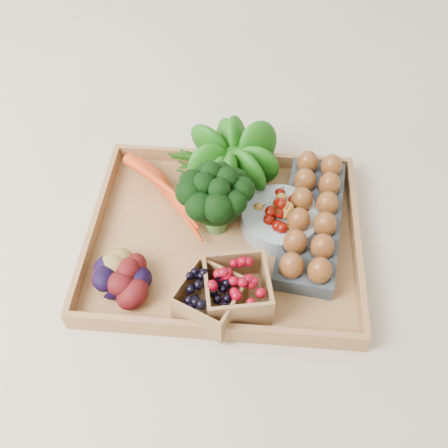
# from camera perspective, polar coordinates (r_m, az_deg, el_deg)

# --- Properties ---
(ground) EXTENTS (4.00, 4.00, 0.00)m
(ground) POSITION_cam_1_polar(r_m,az_deg,el_deg) (1.05, -0.00, -2.02)
(ground) COLOR beige
(ground) RESTS_ON ground
(tray) EXTENTS (0.55, 0.45, 0.01)m
(tray) POSITION_cam_1_polar(r_m,az_deg,el_deg) (1.05, -0.00, -1.78)
(tray) COLOR #AA7747
(tray) RESTS_ON ground
(carrots) EXTENTS (0.21, 0.15, 0.05)m
(carrots) POSITION_cam_1_polar(r_m,az_deg,el_deg) (1.09, -6.12, 3.39)
(carrots) COLOR red
(carrots) RESTS_ON tray
(lettuce) EXTENTS (0.15, 0.15, 0.15)m
(lettuce) POSITION_cam_1_polar(r_m,az_deg,el_deg) (1.10, 0.99, 7.89)
(lettuce) COLOR #12470B
(lettuce) RESTS_ON tray
(broccoli) EXTENTS (0.15, 0.15, 0.12)m
(broccoli) POSITION_cam_1_polar(r_m,az_deg,el_deg) (1.01, -0.92, 1.76)
(broccoli) COLOR black
(broccoli) RESTS_ON tray
(cherry_bowl) EXTENTS (0.16, 0.16, 0.04)m
(cherry_bowl) POSITION_cam_1_polar(r_m,az_deg,el_deg) (1.05, 6.37, 0.52)
(cherry_bowl) COLOR #8C9EA5
(cherry_bowl) RESTS_ON tray
(egg_carton) EXTENTS (0.16, 0.35, 0.04)m
(egg_carton) POSITION_cam_1_polar(r_m,az_deg,el_deg) (1.05, 9.88, 0.18)
(egg_carton) COLOR #3D464D
(egg_carton) RESTS_ON tray
(potatoes) EXTENTS (0.15, 0.15, 0.08)m
(potatoes) POSITION_cam_1_polar(r_m,az_deg,el_deg) (0.96, -12.23, -5.59)
(potatoes) COLOR #430A0C
(potatoes) RESTS_ON tray
(punnet_blackberry) EXTENTS (0.14, 0.14, 0.07)m
(punnet_blackberry) POSITION_cam_1_polar(r_m,az_deg,el_deg) (0.92, -1.64, -8.55)
(punnet_blackberry) COLOR black
(punnet_blackberry) RESTS_ON tray
(punnet_raspberry) EXTENTS (0.14, 0.14, 0.08)m
(punnet_raspberry) POSITION_cam_1_polar(r_m,az_deg,el_deg) (0.92, 1.47, -7.51)
(punnet_raspberry) COLOR maroon
(punnet_raspberry) RESTS_ON tray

